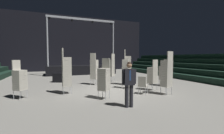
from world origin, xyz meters
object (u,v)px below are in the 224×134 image
(chair_stack_front_right, at_px, (20,79))
(chair_stack_aisle_left, at_px, (164,73))
(chair_stack_rear_right, at_px, (94,69))
(chair_stack_aisle_right, at_px, (127,74))
(stage_riser, at_px, (81,69))
(chair_stack_rear_left, at_px, (104,79))
(equipment_road_case, at_px, (60,78))
(chair_stack_mid_centre, at_px, (111,68))
(chair_stack_rear_centre, at_px, (167,73))
(chair_stack_mid_right, at_px, (128,67))
(chair_stack_mid_left, at_px, (67,71))
(man_with_tie, at_px, (129,82))
(chair_stack_front_left, at_px, (152,75))
(loose_chair_near_man, at_px, (143,84))

(chair_stack_front_right, xyz_separation_m, chair_stack_aisle_left, (8.42, 0.17, 0.00))
(chair_stack_rear_right, distance_m, chair_stack_aisle_right, 2.51)
(chair_stack_aisle_left, bearing_deg, stage_riser, 22.32)
(chair_stack_rear_left, xyz_separation_m, equipment_road_case, (-1.67, 5.91, -0.59))
(chair_stack_mid_centre, height_order, chair_stack_rear_centre, same)
(chair_stack_rear_left, bearing_deg, equipment_road_case, -24.94)
(chair_stack_rear_left, height_order, equipment_road_case, chair_stack_rear_left)
(equipment_road_case, bearing_deg, chair_stack_rear_centre, -51.68)
(chair_stack_mid_centre, xyz_separation_m, chair_stack_rear_left, (-2.20, -4.77, -0.17))
(chair_stack_aisle_left, bearing_deg, chair_stack_aisle_right, 88.70)
(chair_stack_mid_right, height_order, equipment_road_case, chair_stack_mid_right)
(chair_stack_front_right, height_order, equipment_road_case, chair_stack_front_right)
(chair_stack_front_right, relative_size, chair_stack_mid_left, 0.75)
(chair_stack_mid_centre, distance_m, equipment_road_case, 4.11)
(man_with_tie, distance_m, chair_stack_front_left, 3.53)
(chair_stack_rear_right, relative_size, loose_chair_near_man, 2.35)
(man_with_tie, relative_size, chair_stack_front_right, 0.98)
(chair_stack_mid_left, xyz_separation_m, equipment_road_case, (-0.17, 4.23, -0.84))
(chair_stack_front_right, height_order, chair_stack_mid_right, chair_stack_mid_right)
(chair_stack_mid_centre, xyz_separation_m, chair_stack_rear_right, (-1.65, -1.01, 0.00))
(chair_stack_aisle_left, bearing_deg, equipment_road_case, 57.67)
(chair_stack_front_left, height_order, chair_stack_rear_right, chair_stack_rear_right)
(stage_riser, distance_m, chair_stack_front_left, 10.85)
(chair_stack_aisle_right, bearing_deg, man_with_tie, -62.15)
(equipment_road_case, bearing_deg, chair_stack_front_left, -46.23)
(stage_riser, bearing_deg, chair_stack_rear_left, -95.01)
(chair_stack_aisle_right, bearing_deg, loose_chair_near_man, -33.35)
(chair_stack_mid_right, relative_size, chair_stack_rear_centre, 1.11)
(man_with_tie, xyz_separation_m, chair_stack_rear_left, (-0.52, 1.46, -0.05))
(chair_stack_mid_centre, bearing_deg, equipment_road_case, 129.24)
(chair_stack_mid_right, xyz_separation_m, equipment_road_case, (-4.36, 3.05, -0.88))
(man_with_tie, distance_m, chair_stack_rear_centre, 2.98)
(chair_stack_mid_left, relative_size, chair_stack_mid_right, 0.97)
(man_with_tie, xyz_separation_m, chair_stack_rear_right, (0.03, 5.23, 0.12))
(equipment_road_case, xyz_separation_m, loose_chair_near_man, (3.83, -5.79, 0.18))
(chair_stack_rear_centre, height_order, chair_stack_aisle_right, chair_stack_rear_centre)
(chair_stack_rear_left, bearing_deg, chair_stack_aisle_left, -111.62)
(stage_riser, height_order, chair_stack_rear_centre, stage_riser)
(chair_stack_rear_right, xyz_separation_m, chair_stack_rear_centre, (2.73, -4.12, 0.00))
(man_with_tie, bearing_deg, chair_stack_front_right, -26.63)
(chair_stack_aisle_right, relative_size, equipment_road_case, 1.99)
(chair_stack_rear_centre, bearing_deg, loose_chair_near_man, 146.11)
(chair_stack_rear_right, xyz_separation_m, chair_stack_aisle_left, (4.26, -2.10, -0.21))
(chair_stack_mid_right, bearing_deg, chair_stack_front_right, -53.15)
(chair_stack_mid_centre, xyz_separation_m, chair_stack_rear_centre, (1.08, -5.13, 0.00))
(chair_stack_mid_left, distance_m, chair_stack_aisle_right, 3.57)
(chair_stack_aisle_left, height_order, loose_chair_near_man, chair_stack_aisle_left)
(stage_riser, relative_size, chair_stack_rear_left, 4.08)
(chair_stack_front_right, height_order, chair_stack_rear_left, chair_stack_rear_left)
(chair_stack_mid_centre, distance_m, chair_stack_rear_left, 5.26)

